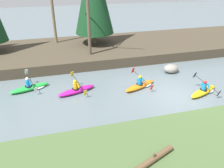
# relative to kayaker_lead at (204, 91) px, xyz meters

# --- Properties ---
(ground_plane) EXTENTS (90.00, 90.00, 0.00)m
(ground_plane) POSITION_rel_kayaker_lead_xyz_m (-2.03, 0.06, -0.20)
(ground_plane) COLOR slate
(riverbank_far) EXTENTS (44.00, 8.18, 0.88)m
(riverbank_far) POSITION_rel_kayaker_lead_xyz_m (-2.03, 9.66, 0.24)
(riverbank_far) COLOR #473D2D
(riverbank_far) RESTS_ON ground
(bare_tree_upstream) EXTENTS (4.02, 3.97, 7.33)m
(bare_tree_upstream) POSITION_rel_kayaker_lead_xyz_m (-9.32, 11.85, 4.14)
(bare_tree_upstream) COLOR #7A664C
(bare_tree_upstream) RESTS_ON riverbank_far
(bare_tree_mid_upstream) EXTENTS (3.40, 3.36, 6.15)m
(bare_tree_mid_upstream) POSITION_rel_kayaker_lead_xyz_m (-6.57, 7.39, 3.58)
(bare_tree_mid_upstream) COLOR brown
(bare_tree_mid_upstream) RESTS_ON riverbank_far
(kayaker_lead) EXTENTS (2.72, 1.98, 1.20)m
(kayaker_lead) POSITION_rel_kayaker_lead_xyz_m (0.00, 0.00, 0.00)
(kayaker_lead) COLOR yellow
(kayaker_lead) RESTS_ON ground
(kayaker_middle) EXTENTS (2.71, 1.97, 1.20)m
(kayaker_middle) POSITION_rel_kayaker_lead_xyz_m (-3.89, 1.89, 0.00)
(kayaker_middle) COLOR orange
(kayaker_middle) RESTS_ON ground
(kayaker_trailing) EXTENTS (2.75, 2.01, 1.20)m
(kayaker_trailing) POSITION_rel_kayaker_lead_xyz_m (-8.43, 2.33, 0.02)
(kayaker_trailing) COLOR #C61999
(kayaker_trailing) RESTS_ON ground
(kayaker_far_back) EXTENTS (2.75, 2.01, 1.20)m
(kayaker_far_back) POSITION_rel_kayaker_lead_xyz_m (-11.49, 3.58, 0.00)
(kayaker_far_back) COLOR green
(kayaker_far_back) RESTS_ON ground
(boulder_midstream) EXTENTS (1.24, 0.97, 0.70)m
(boulder_midstream) POSITION_rel_kayaker_lead_xyz_m (-0.56, 3.68, 0.15)
(boulder_midstream) COLOR gray
(boulder_midstream) RESTS_ON ground
(driftwood_log) EXTENTS (2.41, 1.18, 0.44)m
(driftwood_log) POSITION_rel_kayaker_lead_xyz_m (-6.48, -5.42, 0.72)
(driftwood_log) COLOR brown
(driftwood_log) RESTS_ON riverbank_near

